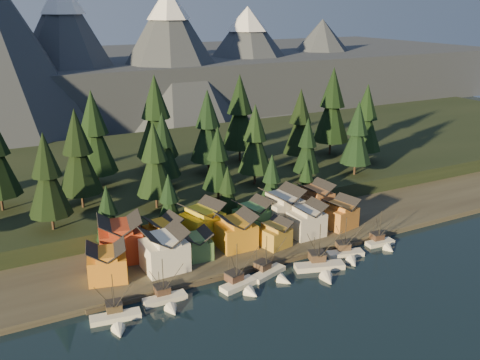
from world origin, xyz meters
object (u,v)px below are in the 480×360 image
boat_5 (347,250)px  house_back_1 (163,233)px  boat_2 (241,280)px  house_back_0 (120,237)px  boat_6 (382,239)px  house_front_0 (107,261)px  boat_4 (322,263)px  house_front_1 (164,248)px  boat_0 (116,314)px  boat_3 (272,269)px  boat_1 (166,295)px

boat_5 → house_back_1: size_ratio=1.28×
boat_2 → house_back_0: (-19.88, 23.85, 4.79)m
boat_6 → boat_5: bearing=-170.5°
house_front_0 → house_back_1: 18.01m
boat_4 → house_front_1: bearing=172.1°
house_front_0 → house_front_1: bearing=7.6°
house_back_0 → boat_0: bearing=-97.6°
boat_2 → house_back_0: bearing=117.6°
boat_0 → boat_6: boat_0 is taller
boat_3 → house_back_1: bearing=110.9°
boat_0 → house_front_0: house_front_0 is taller
boat_1 → boat_2: (16.73, -2.11, 0.33)m
boat_1 → house_back_1: 23.01m
house_front_1 → house_back_1: bearing=69.8°
boat_5 → house_back_1: bearing=167.3°
boat_4 → house_back_1: 39.14m
boat_2 → boat_4: boat_4 is taller
boat_0 → boat_4: bearing=6.2°
house_front_1 → house_back_0: house_back_0 is taller
house_front_0 → boat_5: bearing=-1.0°
boat_6 → house_back_1: size_ratio=1.17×
boat_4 → house_front_0: (-45.84, 17.22, 3.65)m
boat_1 → boat_4: 37.34m
boat_2 → boat_4: 20.49m
boat_5 → boat_3: bearing=-164.3°
house_back_0 → boat_6: bearing=-7.8°
boat_3 → house_front_0: house_front_0 is taller
boat_3 → house_front_0: 37.11m
boat_1 → boat_6: boat_1 is taller
boat_3 → boat_4: bearing=-34.4°
boat_4 → house_back_1: boat_4 is taller
boat_3 → boat_6: size_ratio=1.06×
boat_0 → boat_6: (70.61, 2.09, 0.11)m
boat_1 → boat_4: bearing=-3.9°
boat_5 → house_front_1: bearing=179.8°
boat_5 → house_front_0: boat_5 is taller
boat_1 → boat_3: bearing=0.8°
boat_2 → boat_5: boat_2 is taller
house_back_1 → boat_6: bearing=-28.9°
boat_4 → boat_5: boat_4 is taller
house_front_1 → boat_5: bearing=-18.2°
boat_2 → boat_0: bearing=167.5°
boat_0 → house_front_1: bearing=50.5°
boat_5 → house_back_0: house_back_0 is taller
boat_3 → boat_5: bearing=-19.6°
boat_2 → house_front_1: house_front_1 is taller
boat_0 → house_back_0: (8.11, 23.72, 5.16)m
boat_0 → boat_5: (58.31, 1.10, 0.18)m
boat_6 → house_front_0: bearing=173.9°
boat_6 → house_front_0: size_ratio=1.03×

